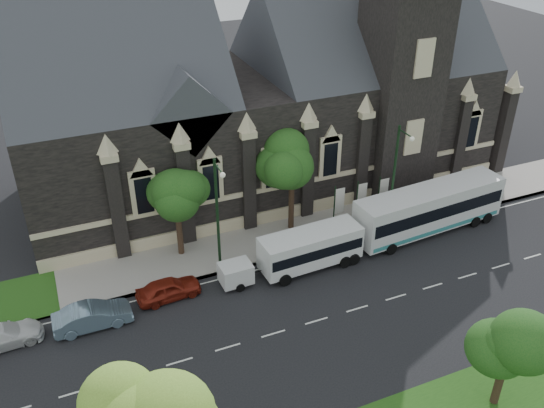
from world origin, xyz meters
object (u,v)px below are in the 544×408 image
tree_walk_left (177,185)px  banner_flag_left (338,204)px  car_far_red (169,289)px  banner_flag_right (382,194)px  car_far_white (2,336)px  sedan (92,316)px  shuttle_bus (311,247)px  tree_park_east (512,335)px  tree_walk_right (293,162)px  box_trailer (236,273)px  street_lamp_mid (218,212)px  tour_coach (429,208)px  banner_flag_center (360,199)px  street_lamp_near (396,175)px

tree_walk_left → banner_flag_left: 12.66m
car_far_red → banner_flag_right: bearing=-84.4°
car_far_white → sedan: bearing=-97.9°
shuttle_bus → sedan: (-15.37, -0.32, -0.87)m
tree_park_east → car_far_red: tree_park_east is taller
banner_flag_right → shuttle_bus: bearing=-156.0°
banner_flag_left → car_far_red: banner_flag_left is taller
tree_walk_right → box_trailer: (-6.67, -5.19, -4.86)m
street_lamp_mid → tour_coach: 17.15m
tree_park_east → sedan: (-19.34, 14.41, -3.82)m
tree_walk_left → shuttle_bus: size_ratio=1.01×
street_lamp_mid → banner_flag_right: 14.67m
banner_flag_center → car_far_red: 16.73m
sedan → tree_walk_right: bearing=-71.2°
banner_flag_center → banner_flag_right: size_ratio=1.00×
street_lamp_mid → car_far_red: (-4.08, -1.14, -4.38)m
tree_walk_right → sedan: bearing=-161.0°
tree_walk_left → street_lamp_near: (15.80, -3.61, -0.62)m
street_lamp_mid → car_far_red: bearing=-164.4°
tree_park_east → box_trailer: 18.07m
street_lamp_mid → tree_park_east: bearing=-58.2°
street_lamp_near → box_trailer: size_ratio=2.84×
tree_park_east → car_far_red: (-14.26, 15.28, -3.88)m
tree_park_east → street_lamp_near: (3.82, 16.42, 0.49)m
shuttle_bus → street_lamp_near: bearing=9.5°
tour_coach → car_far_red: 20.96m
tree_park_east → street_lamp_mid: street_lamp_mid is taller
tree_walk_left → banner_flag_center: size_ratio=1.91×
banner_flag_left → tree_park_east: bearing=-90.3°
banner_flag_right → shuttle_bus: (-8.08, -3.59, -0.72)m
banner_flag_center → banner_flag_right: same height
street_lamp_mid → banner_flag_center: bearing=8.8°
street_lamp_near → tour_coach: (2.84, -1.02, -3.08)m
street_lamp_near → banner_flag_left: street_lamp_near is taller
street_lamp_mid → tour_coach: bearing=-3.5°
tree_walk_right → banner_flag_center: (5.08, -1.71, -3.43)m
banner_flag_center → box_trailer: (-11.75, -3.48, -1.43)m
street_lamp_near → tour_coach: street_lamp_near is taller
tree_walk_left → car_far_red: (-2.29, -4.75, -5.00)m
banner_flag_left → banner_flag_center: same height
tree_walk_right → street_lamp_near: size_ratio=0.87×
tree_park_east → street_lamp_near: street_lamp_near is taller
street_lamp_near → banner_flag_right: street_lamp_near is taller
street_lamp_near → tree_park_east: bearing=-103.1°
shuttle_bus → car_far_red: 10.35m
tree_park_east → shuttle_bus: tree_park_east is taller
banner_flag_center → box_trailer: bearing=-163.5°
tour_coach → sedan: size_ratio=2.69×
tree_park_east → tour_coach: 16.98m
tour_coach → box_trailer: (-16.30, -0.56, -1.07)m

